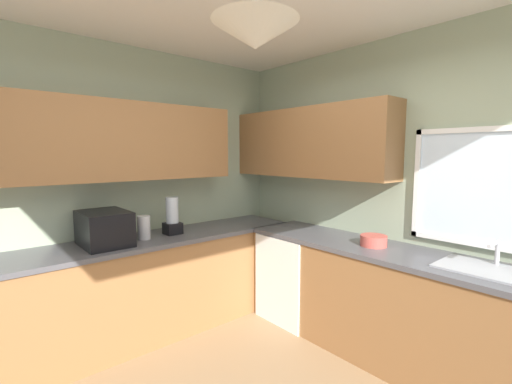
% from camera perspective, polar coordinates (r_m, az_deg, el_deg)
% --- Properties ---
extents(room_shell, '(4.05, 3.63, 2.76)m').
position_cam_1_polar(room_shell, '(2.79, -2.24, 10.25)').
color(room_shell, '#9EAD8E').
rests_on(room_shell, ground_plane).
extents(counter_run_left, '(0.65, 3.24, 0.92)m').
position_cam_1_polar(counter_run_left, '(3.47, -18.90, -14.84)').
color(counter_run_left, olive).
rests_on(counter_run_left, ground_plane).
extents(counter_run_back, '(3.14, 0.65, 0.92)m').
position_cam_1_polar(counter_run_back, '(3.11, 24.47, -17.57)').
color(counter_run_back, olive).
rests_on(counter_run_back, ground_plane).
extents(dishwasher, '(0.60, 0.60, 0.87)m').
position_cam_1_polar(dishwasher, '(3.72, 6.65, -13.44)').
color(dishwasher, white).
rests_on(dishwasher, ground_plane).
extents(microwave, '(0.48, 0.36, 0.29)m').
position_cam_1_polar(microwave, '(3.22, -23.62, -5.48)').
color(microwave, black).
rests_on(microwave, counter_run_left).
extents(kettle, '(0.11, 0.11, 0.21)m').
position_cam_1_polar(kettle, '(3.32, -17.90, -5.57)').
color(kettle, '#B7B7BC').
rests_on(kettle, counter_run_left).
extents(sink_assembly, '(0.60, 0.40, 0.19)m').
position_cam_1_polar(sink_assembly, '(2.81, 33.93, -10.51)').
color(sink_assembly, '#9EA0A5').
rests_on(sink_assembly, counter_run_back).
extents(bowl, '(0.22, 0.22, 0.09)m').
position_cam_1_polar(bowl, '(3.11, 18.73, -7.56)').
color(bowl, '#B74C42').
rests_on(bowl, counter_run_back).
extents(blender_appliance, '(0.15, 0.15, 0.36)m').
position_cam_1_polar(blender_appliance, '(3.44, -13.56, -4.08)').
color(blender_appliance, black).
rests_on(blender_appliance, counter_run_left).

